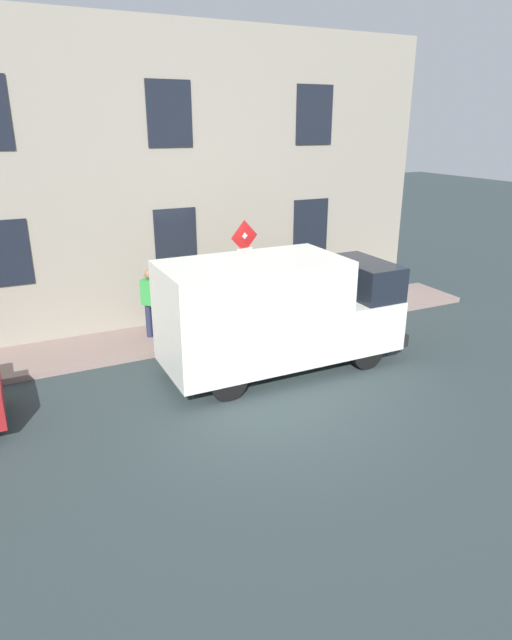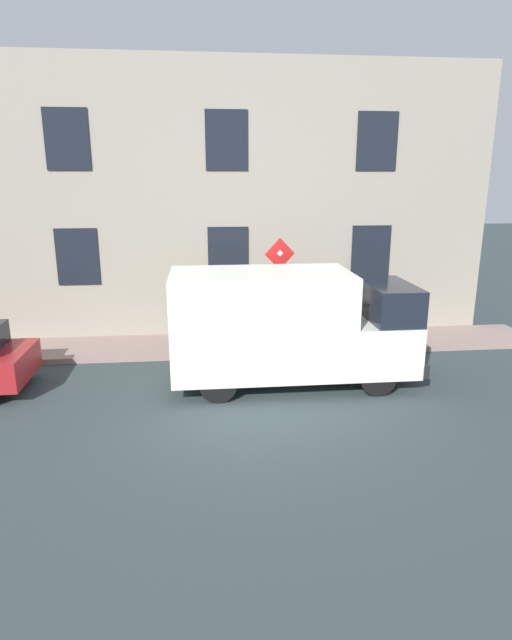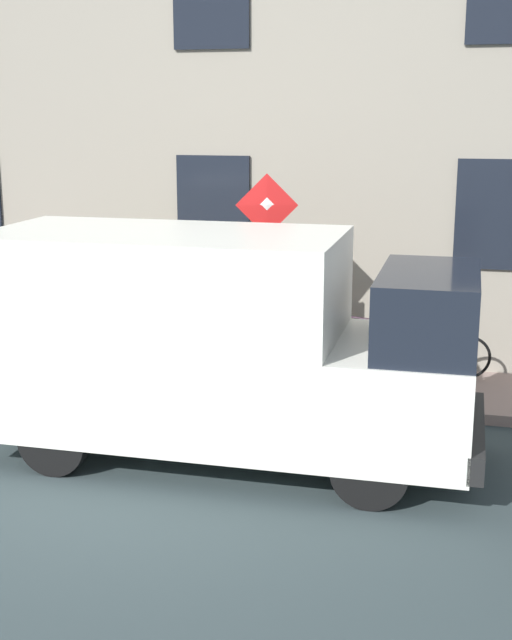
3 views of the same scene
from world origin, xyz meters
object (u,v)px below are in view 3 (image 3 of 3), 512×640
bicycle_purple (302,345)px  bicycle_blue (427,353)px  sign_post_stacked (267,254)px  pedestrian (132,303)px  bicycle_black (364,349)px  delivery_van (219,341)px

bicycle_purple → bicycle_blue: bearing=-175.6°
sign_post_stacked → pedestrian: (0.74, 2.17, -0.91)m
bicycle_black → bicycle_purple: bearing=7.6°
sign_post_stacked → pedestrian: bearing=71.1°
sign_post_stacked → bicycle_purple: size_ratio=1.60×
sign_post_stacked → bicycle_black: bearing=-46.5°
delivery_van → pedestrian: bearing=128.2°
bicycle_black → pedestrian: 3.37m
bicycle_purple → pedestrian: bearing=12.5°
bicycle_black → pedestrian: size_ratio=1.00×
bicycle_black → bicycle_purple: same height
sign_post_stacked → delivery_van: 2.02m
delivery_van → bicycle_blue: delivery_van is taller
delivery_van → pedestrian: (2.65, 2.08, -0.26)m
bicycle_blue → bicycle_black: same height
delivery_van → bicycle_purple: delivery_van is taller
bicycle_blue → pedestrian: (-0.34, 4.18, 0.56)m
bicycle_black → pedestrian: bearing=13.5°
bicycle_blue → bicycle_black: 0.87m
delivery_van → bicycle_blue: (3.00, -2.10, -0.82)m
bicycle_purple → pedestrian: size_ratio=1.00×
sign_post_stacked → delivery_van: (-1.91, 0.08, -0.65)m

